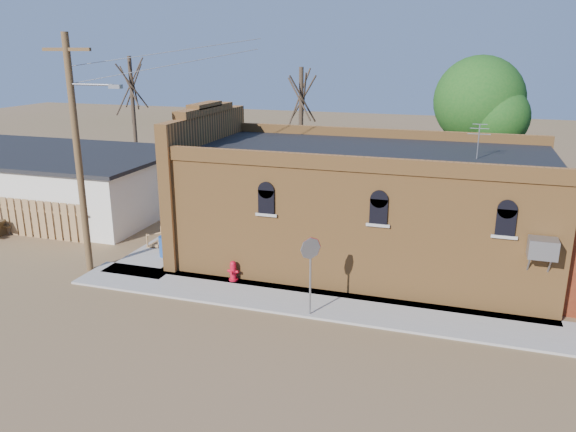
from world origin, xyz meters
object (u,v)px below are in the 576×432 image
(brick_bar, at_px, (358,206))
(fire_hydrant, at_px, (233,271))
(stop_sign, at_px, (311,256))
(trash_barrel, at_px, (166,246))
(utility_pole, at_px, (79,151))

(brick_bar, distance_m, fire_hydrant, 5.72)
(brick_bar, height_order, fire_hydrant, brick_bar)
(fire_hydrant, height_order, stop_sign, stop_sign)
(fire_hydrant, distance_m, stop_sign, 4.26)
(fire_hydrant, relative_size, trash_barrel, 0.90)
(fire_hydrant, distance_m, trash_barrel, 4.00)
(brick_bar, xyz_separation_m, fire_hydrant, (-3.93, -3.70, -1.88))
(trash_barrel, bearing_deg, stop_sign, -24.80)
(brick_bar, distance_m, trash_barrel, 8.15)
(stop_sign, bearing_deg, fire_hydrant, 129.15)
(trash_barrel, bearing_deg, fire_hydrant, -22.39)
(stop_sign, bearing_deg, trash_barrel, 131.61)
(utility_pole, distance_m, stop_sign, 9.78)
(utility_pole, height_order, stop_sign, utility_pole)
(brick_bar, height_order, utility_pole, utility_pole)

